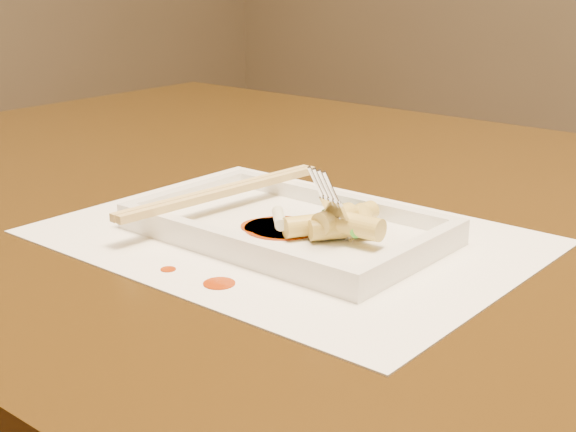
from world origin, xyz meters
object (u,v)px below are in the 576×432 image
Objects in this scene: placemat at (288,237)px; fork at (370,151)px; table at (349,288)px; chopstick_a at (219,191)px; plate_base at (288,231)px.

fork is at bearing 14.42° from placemat.
table is 10.00× the size of fork.
fork reaches higher than chopstick_a.
chopstick_a reaches higher than table.
chopstick_a is at bearing -173.25° from fork.
chopstick_a reaches higher than plate_base.
chopstick_a is 0.16m from fork.
placemat is (0.03, -0.14, 0.10)m from table.
placemat is at bearing -76.76° from table.
table is 0.18m from placemat.
chopstick_a is at bearing 180.00° from plate_base.
table is 0.24m from fork.
placemat reaches higher than table.
fork reaches higher than placemat.
table is 6.05× the size of chopstick_a.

